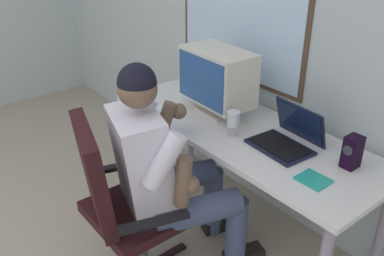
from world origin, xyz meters
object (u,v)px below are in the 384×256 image
at_px(office_chair, 119,197).
at_px(wine_glass, 233,120).
at_px(person_seated, 168,170).
at_px(desk, 240,140).
at_px(crt_monitor, 217,77).
at_px(cd_case, 313,180).
at_px(desk_speaker, 352,152).
at_px(laptop, 289,136).

height_order(office_chair, wine_glass, office_chair).
relative_size(person_seated, wine_glass, 8.38).
distance_m(desk, office_chair, 0.80).
height_order(desk, crt_monitor, crt_monitor).
bearing_deg(cd_case, person_seated, -146.32).
bearing_deg(crt_monitor, person_seated, -66.17).
bearing_deg(desk, wine_glass, -69.19).
height_order(crt_monitor, wine_glass, crt_monitor).
bearing_deg(desk_speaker, person_seated, -134.95).
relative_size(person_seated, cd_case, 8.70).
height_order(wine_glass, cd_case, wine_glass).
xyz_separation_m(desk, wine_glass, (0.04, -0.11, 0.18)).
xyz_separation_m(office_chair, crt_monitor, (-0.17, 0.82, 0.42)).
height_order(wine_glass, desk_speaker, desk_speaker).
xyz_separation_m(desk, cd_case, (0.60, -0.12, 0.09)).
relative_size(desk, cd_case, 12.26).
relative_size(office_chair, person_seated, 0.78).
bearing_deg(laptop, cd_case, -30.20).
relative_size(laptop, desk_speaker, 2.07).
bearing_deg(person_seated, wine_glass, 83.65).
xyz_separation_m(office_chair, desk_speaker, (0.71, 0.91, 0.26)).
distance_m(crt_monitor, desk_speaker, 0.91).
xyz_separation_m(laptop, cd_case, (0.30, -0.17, -0.05)).
height_order(desk, desk_speaker, desk_speaker).
bearing_deg(desk, crt_monitor, 173.95).
distance_m(desk, laptop, 0.34).
distance_m(desk, crt_monitor, 0.41).
height_order(office_chair, crt_monitor, crt_monitor).
xyz_separation_m(person_seated, crt_monitor, (-0.24, 0.55, 0.32)).
xyz_separation_m(laptop, desk_speaker, (0.33, 0.07, 0.03)).
distance_m(office_chair, wine_glass, 0.74).
bearing_deg(person_seated, office_chair, -104.96).
xyz_separation_m(desk, laptop, (0.31, 0.05, 0.14)).
height_order(laptop, wine_glass, laptop).
distance_m(desk, cd_case, 0.62).
distance_m(crt_monitor, cd_case, 0.90).
distance_m(office_chair, person_seated, 0.29).
distance_m(crt_monitor, wine_glass, 0.35).
height_order(office_chair, desk_speaker, office_chair).
height_order(desk, wine_glass, wine_glass).
xyz_separation_m(person_seated, laptop, (0.31, 0.58, 0.14)).
bearing_deg(office_chair, desk_speaker, 51.82).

